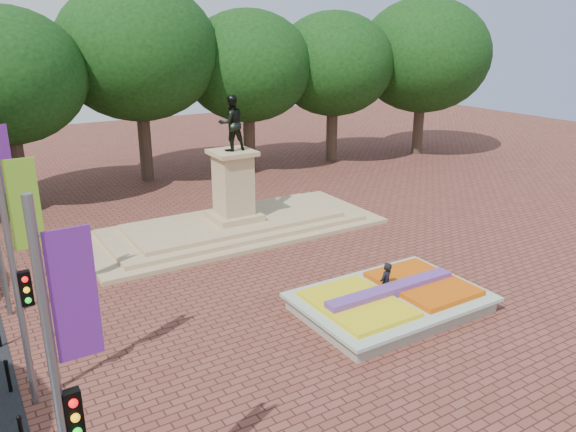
# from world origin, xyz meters

# --- Properties ---
(ground) EXTENTS (90.00, 90.00, 0.00)m
(ground) POSITION_xyz_m (0.00, 0.00, 0.00)
(ground) COLOR brown
(ground) RESTS_ON ground
(flower_bed) EXTENTS (6.30, 4.30, 0.91)m
(flower_bed) POSITION_xyz_m (1.03, -2.00, 0.38)
(flower_bed) COLOR gray
(flower_bed) RESTS_ON ground
(monument) EXTENTS (14.00, 6.00, 6.40)m
(monument) POSITION_xyz_m (0.00, 8.00, 0.88)
(monument) COLOR tan
(monument) RESTS_ON ground
(tree_row_back) EXTENTS (44.80, 8.80, 10.43)m
(tree_row_back) POSITION_xyz_m (2.33, 18.00, 6.67)
(tree_row_back) COLOR #34241C
(tree_row_back) RESTS_ON ground
(banner_poles) EXTENTS (0.88, 11.17, 7.00)m
(banner_poles) POSITION_xyz_m (-10.08, -1.31, 3.88)
(banner_poles) COLOR slate
(banner_poles) RESTS_ON ground
(bollard_row) EXTENTS (0.12, 13.12, 0.98)m
(bollard_row) POSITION_xyz_m (-10.70, -1.50, 0.53)
(bollard_row) COLOR black
(bollard_row) RESTS_ON ground
(pedestrian) EXTENTS (0.66, 0.54, 1.58)m
(pedestrian) POSITION_xyz_m (1.11, -1.58, 0.79)
(pedestrian) COLOR black
(pedestrian) RESTS_ON ground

